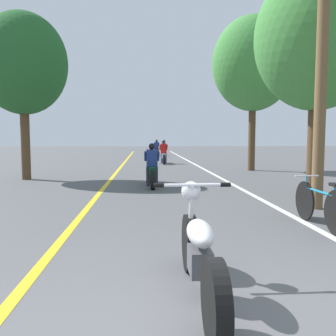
{
  "coord_description": "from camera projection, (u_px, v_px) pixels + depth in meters",
  "views": [
    {
      "loc": [
        -0.46,
        -2.42,
        1.52
      ],
      "look_at": [
        0.02,
        4.78,
        0.9
      ],
      "focal_mm": 38.0,
      "sensor_mm": 36.0,
      "label": 1
    }
  ],
  "objects": [
    {
      "name": "lane_stripe_center",
      "position": [
        116.0,
        173.0,
        15.16
      ],
      "size": [
        0.14,
        48.0,
        0.01
      ],
      "primitive_type": "cube",
      "color": "yellow",
      "rests_on": "ground"
    },
    {
      "name": "lane_stripe_edge",
      "position": [
        210.0,
        173.0,
        15.43
      ],
      "size": [
        0.14,
        48.0,
        0.01
      ],
      "primitive_type": "cube",
      "color": "white",
      "rests_on": "ground"
    },
    {
      "name": "utility_pole",
      "position": [
        322.0,
        62.0,
        7.36
      ],
      "size": [
        1.1,
        0.24,
        5.97
      ],
      "color": "brown",
      "rests_on": "ground"
    },
    {
      "name": "roadside_tree_right_near",
      "position": [
        317.0,
        39.0,
        9.36
      ],
      "size": [
        3.29,
        2.96,
        6.02
      ],
      "color": "#513A23",
      "rests_on": "ground"
    },
    {
      "name": "roadside_tree_right_far",
      "position": [
        253.0,
        64.0,
        16.07
      ],
      "size": [
        3.71,
        3.34,
        7.0
      ],
      "color": "#513A23",
      "rests_on": "ground"
    },
    {
      "name": "roadside_tree_left",
      "position": [
        23.0,
        64.0,
        12.6
      ],
      "size": [
        3.13,
        2.82,
        5.95
      ],
      "color": "#513A23",
      "rests_on": "ground"
    },
    {
      "name": "motorcycle_foreground",
      "position": [
        199.0,
        252.0,
        3.36
      ],
      "size": [
        0.83,
        2.12,
        1.04
      ],
      "color": "black",
      "rests_on": "ground"
    },
    {
      "name": "motorcycle_rider_lead",
      "position": [
        152.0,
        170.0,
        11.11
      ],
      "size": [
        0.5,
        2.1,
        1.35
      ],
      "color": "black",
      "rests_on": "ground"
    },
    {
      "name": "motorcycle_rider_mid",
      "position": [
        164.0,
        155.0,
        20.71
      ],
      "size": [
        0.5,
        1.95,
        1.4
      ],
      "color": "black",
      "rests_on": "ground"
    },
    {
      "name": "motorcycle_rider_far",
      "position": [
        157.0,
        150.0,
        29.94
      ],
      "size": [
        0.5,
        1.99,
        1.36
      ],
      "color": "black",
      "rests_on": "ground"
    },
    {
      "name": "bicycle_parked",
      "position": [
        319.0,
        205.0,
        6.01
      ],
      "size": [
        0.44,
        1.81,
        0.84
      ],
      "color": "black",
      "rests_on": "ground"
    }
  ]
}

